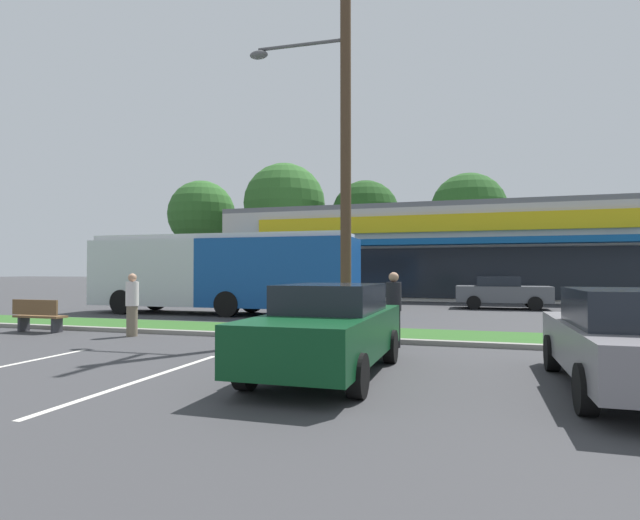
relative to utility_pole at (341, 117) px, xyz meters
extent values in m
cube|color=#2D5B23|center=(-4.51, 0.03, -6.04)|extent=(56.00, 2.20, 0.12)
cube|color=gray|center=(-4.51, -1.19, -6.04)|extent=(56.00, 0.24, 0.12)
cube|color=silver|center=(-1.67, -6.55, -6.09)|extent=(0.12, 4.80, 0.01)
cube|color=#BCB7AD|center=(1.08, 22.40, -3.35)|extent=(26.59, 12.54, 5.50)
cube|color=black|center=(1.08, 16.09, -4.45)|extent=(22.34, 0.08, 2.86)
cube|color=#0F4C8C|center=(1.08, 15.43, -2.69)|extent=(25.00, 1.40, 0.35)
cube|color=gold|center=(1.08, 16.05, -1.59)|extent=(21.28, 0.16, 0.99)
cube|color=slate|center=(1.08, 22.40, -0.45)|extent=(26.59, 12.54, 0.30)
cylinder|color=#473323|center=(-23.52, 32.96, -3.58)|extent=(0.44, 0.44, 5.04)
sphere|color=#2D6026|center=(-23.52, 32.96, 1.53)|extent=(6.90, 6.90, 6.90)
cylinder|color=#473323|center=(-14.06, 32.15, -3.46)|extent=(0.44, 0.44, 5.28)
sphere|color=#2D6026|center=(-14.06, 32.15, 2.12)|extent=(7.84, 7.84, 7.84)
cylinder|color=#473323|center=(-5.88, 31.26, -3.80)|extent=(0.44, 0.44, 4.59)
sphere|color=#1E4719|center=(-5.88, 31.26, 0.77)|extent=(6.08, 6.08, 6.08)
cylinder|color=#473323|center=(3.07, 29.21, -3.95)|extent=(0.44, 0.44, 4.29)
sphere|color=#23511E|center=(3.07, 29.21, 0.51)|extent=(6.19, 6.19, 6.19)
cylinder|color=#4C3826|center=(0.13, 0.00, -0.36)|extent=(0.30, 0.30, 11.48)
cylinder|color=#59595B|center=(-1.17, -0.04, 2.17)|extent=(2.60, 0.19, 0.10)
ellipsoid|color=#59595B|center=(-2.47, -0.09, 2.02)|extent=(0.56, 0.32, 0.24)
cube|color=#144793|center=(-3.92, 5.16, -4.40)|extent=(6.16, 2.63, 2.70)
cube|color=silver|center=(-9.49, 5.09, -4.40)|extent=(5.05, 2.61, 2.70)
cube|color=silver|center=(-6.42, 5.13, -2.95)|extent=(10.72, 2.43, 0.20)
cube|color=black|center=(-6.44, 6.43, -3.91)|extent=(10.25, 0.19, 1.19)
cube|color=black|center=(-12.02, 5.06, -4.07)|extent=(0.09, 2.17, 1.51)
cylinder|color=black|center=(-10.31, 3.90, -5.60)|extent=(1.00, 0.31, 1.00)
cylinder|color=black|center=(-10.34, 6.25, -5.60)|extent=(1.00, 0.31, 1.00)
cylinder|color=black|center=(-5.57, 3.96, -5.60)|extent=(1.00, 0.31, 1.00)
cylinder|color=black|center=(-5.60, 6.31, -5.60)|extent=(1.00, 0.31, 1.00)
cylinder|color=black|center=(-2.51, 4.00, -5.60)|extent=(1.00, 0.31, 1.00)
cylinder|color=black|center=(-2.54, 6.35, -5.60)|extent=(1.00, 0.31, 1.00)
cube|color=brown|center=(-8.60, -1.86, -5.65)|extent=(1.60, 0.45, 0.06)
cube|color=brown|center=(-8.60, -2.05, -5.37)|extent=(1.60, 0.06, 0.44)
cube|color=#333338|center=(-8.00, -1.86, -5.87)|extent=(0.08, 0.36, 0.45)
cube|color=#333338|center=(-9.21, -1.86, -5.87)|extent=(0.08, 0.36, 0.45)
cube|color=#0C3F1E|center=(1.12, -5.26, -5.40)|extent=(1.80, 4.64, 0.74)
cube|color=black|center=(1.12, -5.03, -4.79)|extent=(1.59, 2.09, 0.49)
cylinder|color=black|center=(1.98, -6.70, -5.78)|extent=(0.22, 0.64, 0.64)
cylinder|color=black|center=(0.27, -6.70, -5.78)|extent=(0.22, 0.64, 0.64)
cylinder|color=black|center=(1.98, -3.83, -5.78)|extent=(0.22, 0.64, 0.64)
cylinder|color=black|center=(0.27, -3.83, -5.78)|extent=(0.22, 0.64, 0.64)
cube|color=#515459|center=(4.79, 11.57, -5.41)|extent=(4.20, 1.87, 0.74)
cube|color=black|center=(4.58, 11.57, -4.82)|extent=(1.89, 1.64, 0.44)
cylinder|color=black|center=(6.09, 12.46, -5.78)|extent=(0.64, 0.22, 0.64)
cylinder|color=black|center=(6.09, 10.68, -5.78)|extent=(0.64, 0.22, 0.64)
cylinder|color=black|center=(3.49, 12.46, -5.78)|extent=(0.64, 0.22, 0.64)
cylinder|color=black|center=(3.49, 10.68, -5.78)|extent=(0.64, 0.22, 0.64)
cube|color=slate|center=(5.69, -5.22, -5.44)|extent=(1.73, 4.70, 0.67)
cube|color=black|center=(5.69, -5.45, -4.84)|extent=(1.53, 2.12, 0.53)
cylinder|color=black|center=(4.87, -3.76, -5.78)|extent=(0.22, 0.64, 0.64)
cylinder|color=black|center=(4.87, -6.67, -5.78)|extent=(0.22, 0.64, 0.64)
cylinder|color=black|center=(1.74, -1.80, -5.67)|extent=(0.30, 0.30, 0.85)
cylinder|color=black|center=(1.74, -1.80, -4.91)|extent=(0.35, 0.35, 0.67)
sphere|color=tan|center=(1.74, -1.80, -4.46)|extent=(0.23, 0.23, 0.23)
cylinder|color=#726651|center=(-5.40, -1.91, -5.68)|extent=(0.29, 0.29, 0.83)
cylinder|color=silver|center=(-5.40, -1.91, -4.94)|extent=(0.35, 0.35, 0.66)
sphere|color=tan|center=(-5.40, -1.91, -4.50)|extent=(0.23, 0.23, 0.23)
camera|label=1|loc=(3.57, -13.70, -4.30)|focal=28.58mm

